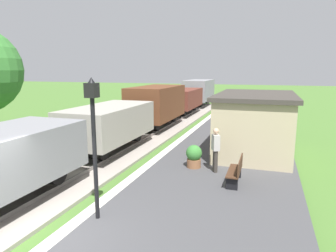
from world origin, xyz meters
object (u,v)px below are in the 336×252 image
at_px(potted_planter, 194,156).
at_px(lamp_post_near, 93,124).
at_px(station_hut, 255,123).
at_px(bench_near_hut, 236,170).
at_px(freight_train, 160,106).
at_px(person_waiting, 216,148).

distance_m(potted_planter, lamp_post_near, 5.52).
height_order(station_hut, bench_near_hut, station_hut).
relative_size(bench_near_hut, lamp_post_near, 0.41).
xyz_separation_m(potted_planter, lamp_post_near, (-1.43, -4.91, 2.08)).
height_order(freight_train, person_waiting, freight_train).
height_order(freight_train, lamp_post_near, lamp_post_near).
bearing_deg(lamp_post_near, person_waiting, 63.39).
bearing_deg(freight_train, person_waiting, -58.47).
bearing_deg(station_hut, lamp_post_near, -113.69).
distance_m(station_hut, lamp_post_near, 8.98).
bearing_deg(bench_near_hut, lamp_post_near, -131.43).
distance_m(person_waiting, potted_planter, 1.04).
relative_size(freight_train, bench_near_hut, 21.73).
bearing_deg(bench_near_hut, potted_planter, 145.23).
relative_size(freight_train, lamp_post_near, 8.81).
xyz_separation_m(bench_near_hut, potted_planter, (-1.80, 1.25, 0.00)).
xyz_separation_m(freight_train, potted_planter, (4.65, -8.78, -0.80)).
relative_size(potted_planter, lamp_post_near, 0.25).
distance_m(station_hut, bench_near_hut, 4.61).
relative_size(bench_near_hut, potted_planter, 1.64).
distance_m(bench_near_hut, person_waiting, 1.41).
relative_size(bench_near_hut, person_waiting, 0.88).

